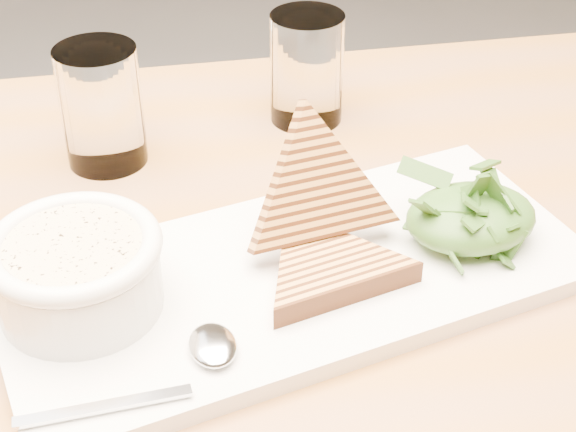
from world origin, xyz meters
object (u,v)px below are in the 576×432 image
object	(u,v)px
table_top	(144,357)
soup_bowl	(79,280)
glass_far	(307,68)
glass_near	(102,107)
platter	(296,276)

from	to	relation	value
table_top	soup_bowl	distance (m)	0.07
soup_bowl	glass_far	xyz separation A→B (m)	(0.25, 0.23, 0.02)
table_top	soup_bowl	bearing A→B (deg)	140.79
soup_bowl	glass_near	distance (m)	0.22
platter	glass_near	xyz separation A→B (m)	(-0.11, 0.22, 0.05)
glass_near	glass_far	world-z (taller)	glass_near
soup_bowl	glass_far	distance (m)	0.34
table_top	soup_bowl	xyz separation A→B (m)	(-0.04, 0.03, 0.06)
platter	glass_far	world-z (taller)	glass_far
platter	glass_far	size ratio (longest dim) A/B	4.06
platter	glass_far	distance (m)	0.26
soup_bowl	table_top	bearing A→B (deg)	-39.21
soup_bowl	glass_far	size ratio (longest dim) A/B	1.06
platter	soup_bowl	world-z (taller)	soup_bowl
table_top	platter	world-z (taller)	platter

